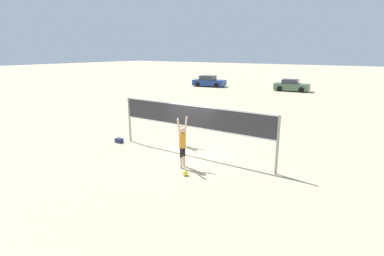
# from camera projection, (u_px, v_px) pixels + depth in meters

# --- Properties ---
(ground_plane) EXTENTS (200.00, 200.00, 0.00)m
(ground_plane) POSITION_uv_depth(u_px,v_px,m) (192.00, 155.00, 14.09)
(ground_plane) COLOR #C6B28C
(volleyball_net) EXTENTS (8.13, 0.11, 2.40)m
(volleyball_net) POSITION_uv_depth(u_px,v_px,m) (192.00, 119.00, 13.66)
(volleyball_net) COLOR gray
(volleyball_net) RESTS_ON ground_plane
(player_spiker) EXTENTS (0.28, 0.71, 2.17)m
(player_spiker) POSITION_uv_depth(u_px,v_px,m) (182.00, 141.00, 12.32)
(player_spiker) COLOR beige
(player_spiker) RESTS_ON ground_plane
(player_blocker) EXTENTS (0.28, 0.68, 1.95)m
(player_blocker) POSITION_uv_depth(u_px,v_px,m) (181.00, 127.00, 15.24)
(player_blocker) COLOR beige
(player_blocker) RESTS_ON ground_plane
(volleyball) EXTENTS (0.21, 0.21, 0.21)m
(volleyball) POSITION_uv_depth(u_px,v_px,m) (185.00, 173.00, 11.75)
(volleyball) COLOR yellow
(volleyball) RESTS_ON ground_plane
(gear_bag) EXTENTS (0.39, 0.29, 0.23)m
(gear_bag) POSITION_uv_depth(u_px,v_px,m) (119.00, 140.00, 15.98)
(gear_bag) COLOR navy
(gear_bag) RESTS_ON ground_plane
(parked_car_near) EXTENTS (4.22, 2.21, 1.42)m
(parked_car_near) POSITION_uv_depth(u_px,v_px,m) (291.00, 86.00, 36.27)
(parked_car_near) COLOR #4C6B4C
(parked_car_near) RESTS_ON ground_plane
(parked_car_mid) EXTENTS (4.64, 2.64, 1.47)m
(parked_car_mid) POSITION_uv_depth(u_px,v_px,m) (209.00, 82.00, 41.01)
(parked_car_mid) COLOR navy
(parked_car_mid) RESTS_ON ground_plane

